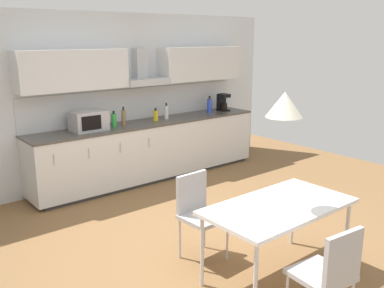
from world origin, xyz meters
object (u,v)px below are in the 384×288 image
at_px(microwave, 89,121).
at_px(dining_table, 279,210).
at_px(pendant_lamp, 285,105).
at_px(bottle_brown, 124,118).
at_px(coffee_maker, 223,102).
at_px(bottle_white, 166,112).
at_px(chair_far_left, 198,208).
at_px(chair_near_left, 330,270).
at_px(bottle_blue, 209,106).
at_px(bottle_yellow, 156,115).
at_px(bottle_green, 114,120).

relative_size(microwave, dining_table, 0.34).
height_order(dining_table, pendant_lamp, pendant_lamp).
bearing_deg(bottle_brown, coffee_maker, 1.41).
relative_size(coffee_maker, bottle_white, 1.15).
distance_m(chair_far_left, pendant_lamp, 1.38).
height_order(coffee_maker, bottle_white, coffee_maker).
distance_m(bottle_white, chair_near_left, 4.21).
bearing_deg(dining_table, chair_near_left, -113.17).
bearing_deg(coffee_maker, bottle_blue, -177.16).
relative_size(bottle_brown, chair_near_left, 0.33).
bearing_deg(dining_table, bottle_white, 71.79).
xyz_separation_m(coffee_maker, chair_near_left, (-2.62, -3.96, -0.53)).
height_order(microwave, chair_far_left, microwave).
height_order(bottle_white, chair_near_left, bottle_white).
distance_m(bottle_yellow, bottle_brown, 0.58).
bearing_deg(bottle_blue, chair_near_left, -120.19).
distance_m(dining_table, chair_near_left, 0.84).
distance_m(microwave, dining_table, 3.21).
xyz_separation_m(microwave, bottle_green, (0.40, 0.00, -0.04)).
distance_m(bottle_blue, dining_table, 3.77).
relative_size(dining_table, pendant_lamp, 4.41).
height_order(bottle_blue, chair_far_left, bottle_blue).
bearing_deg(bottle_white, coffee_maker, 0.86).
height_order(bottle_yellow, chair_far_left, bottle_yellow).
bearing_deg(pendant_lamp, dining_table, -45.00).
bearing_deg(chair_near_left, coffee_maker, 56.50).
bearing_deg(coffee_maker, chair_far_left, -137.01).
distance_m(microwave, chair_far_left, 2.47).
distance_m(microwave, chair_near_left, 3.97).
bearing_deg(pendant_lamp, coffee_maker, 54.35).
relative_size(bottle_white, chair_far_left, 0.30).
xyz_separation_m(bottle_yellow, bottle_brown, (-0.58, -0.01, 0.04)).
bearing_deg(bottle_blue, bottle_yellow, -178.95).
bearing_deg(chair_far_left, bottle_blue, 46.61).
height_order(bottle_brown, chair_far_left, bottle_brown).
bearing_deg(microwave, coffee_maker, 0.58).
bearing_deg(chair_far_left, bottle_white, 60.53).
bearing_deg(chair_near_left, bottle_green, 83.90).
bearing_deg(bottle_white, bottle_blue, 0.16).
bearing_deg(bottle_yellow, coffee_maker, 1.45).
xyz_separation_m(bottle_green, pendant_lamp, (-0.10, -3.18, 0.62)).
xyz_separation_m(bottle_green, bottle_brown, (0.15, -0.03, 0.02)).
relative_size(bottle_yellow, dining_table, 0.14).
distance_m(dining_table, pendant_lamp, 0.97).
bearing_deg(bottle_green, bottle_blue, 0.25).
bearing_deg(coffee_maker, bottle_yellow, -178.55).
distance_m(bottle_brown, chair_far_left, 2.51).
xyz_separation_m(bottle_green, bottle_yellow, (0.73, -0.01, -0.02)).
distance_m(dining_table, chair_far_left, 0.84).
relative_size(bottle_white, bottle_brown, 0.91).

